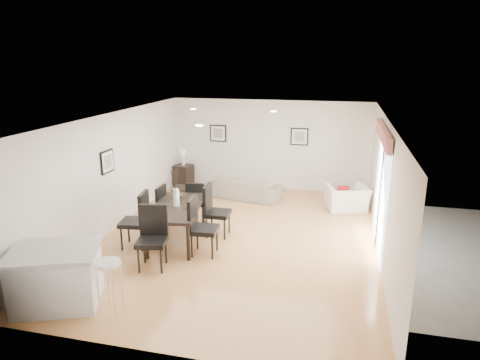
% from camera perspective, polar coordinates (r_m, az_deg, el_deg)
% --- Properties ---
extents(ground, '(8.00, 8.00, 0.00)m').
position_cam_1_polar(ground, '(9.65, -0.28, -7.80)').
color(ground, tan).
rests_on(ground, ground).
extents(wall_back, '(6.00, 0.04, 2.70)m').
position_cam_1_polar(wall_back, '(13.00, 3.93, 4.67)').
color(wall_back, silver).
rests_on(wall_back, ground).
extents(wall_front, '(6.00, 0.04, 2.70)m').
position_cam_1_polar(wall_front, '(5.64, -10.20, -11.07)').
color(wall_front, silver).
rests_on(wall_front, ground).
extents(wall_left, '(0.04, 8.00, 2.70)m').
position_cam_1_polar(wall_left, '(10.30, -16.73, 1.01)').
color(wall_left, silver).
rests_on(wall_left, ground).
extents(wall_right, '(0.04, 8.00, 2.70)m').
position_cam_1_polar(wall_right, '(8.99, 18.64, -1.31)').
color(wall_right, silver).
rests_on(wall_right, ground).
extents(ceiling, '(6.00, 8.00, 0.02)m').
position_cam_1_polar(ceiling, '(8.91, -0.30, 8.30)').
color(ceiling, white).
rests_on(ceiling, wall_back).
extents(sofa, '(2.19, 1.20, 0.60)m').
position_cam_1_polar(sofa, '(12.27, 0.57, -1.02)').
color(sofa, gray).
rests_on(sofa, ground).
extents(armchair, '(1.26, 1.18, 0.68)m').
position_cam_1_polar(armchair, '(11.59, 14.01, -2.36)').
color(armchair, white).
rests_on(armchair, ground).
extents(dining_table, '(1.26, 2.07, 0.81)m').
position_cam_1_polar(dining_table, '(9.36, -8.43, -3.94)').
color(dining_table, black).
rests_on(dining_table, ground).
extents(dining_chair_wnear, '(0.62, 0.62, 1.22)m').
position_cam_1_polar(dining_chair_wnear, '(9.25, -13.40, -4.79)').
color(dining_chair_wnear, black).
rests_on(dining_chair_wnear, ground).
extents(dining_chair_wfar, '(0.49, 0.49, 1.07)m').
position_cam_1_polar(dining_chair_wfar, '(10.09, -11.01, -3.37)').
color(dining_chair_wfar, black).
rests_on(dining_chair_wfar, ground).
extents(dining_chair_enear, '(0.57, 0.57, 1.20)m').
position_cam_1_polar(dining_chair_enear, '(8.73, -5.47, -5.76)').
color(dining_chair_enear, black).
rests_on(dining_chair_enear, ground).
extents(dining_chair_efar, '(0.54, 0.54, 1.18)m').
position_cam_1_polar(dining_chair_efar, '(9.60, -3.58, -3.71)').
color(dining_chair_efar, black).
rests_on(dining_chair_efar, ground).
extents(dining_chair_head, '(0.64, 0.64, 1.21)m').
position_cam_1_polar(dining_chair_head, '(8.37, -11.58, -6.95)').
color(dining_chair_head, black).
rests_on(dining_chair_head, ground).
extents(dining_chair_foot, '(0.52, 0.52, 1.01)m').
position_cam_1_polar(dining_chair_foot, '(10.48, -5.89, -2.61)').
color(dining_chair_foot, black).
rests_on(dining_chair_foot, ground).
extents(vase, '(0.88, 1.44, 0.81)m').
position_cam_1_polar(vase, '(9.22, -8.54, -1.35)').
color(vase, white).
rests_on(vase, dining_table).
extents(coffee_table, '(0.98, 0.66, 0.37)m').
position_cam_1_polar(coffee_table, '(12.20, -6.67, -1.82)').
color(coffee_table, black).
rests_on(coffee_table, ground).
extents(side_table, '(0.59, 0.59, 0.65)m').
position_cam_1_polar(side_table, '(13.59, -7.50, 0.64)').
color(side_table, black).
rests_on(side_table, ground).
extents(table_lamp, '(0.25, 0.25, 0.49)m').
position_cam_1_polar(table_lamp, '(13.44, -7.60, 3.28)').
color(table_lamp, white).
rests_on(table_lamp, side_table).
extents(cushion, '(0.31, 0.16, 0.30)m').
position_cam_1_polar(cushion, '(11.44, 13.59, -1.54)').
color(cushion, '#A51815').
rests_on(cushion, armchair).
extents(kitchen_island, '(1.67, 1.48, 0.96)m').
position_cam_1_polar(kitchen_island, '(7.68, -23.26, -11.74)').
color(kitchen_island, silver).
rests_on(kitchen_island, ground).
extents(bar_stool, '(0.40, 0.40, 0.87)m').
position_cam_1_polar(bar_stool, '(7.06, -17.14, -11.24)').
color(bar_stool, silver).
rests_on(bar_stool, ground).
extents(framed_print_back_left, '(0.52, 0.04, 0.52)m').
position_cam_1_polar(framed_print_back_left, '(13.27, -2.93, 6.24)').
color(framed_print_back_left, black).
rests_on(framed_print_back_left, wall_back).
extents(framed_print_back_right, '(0.52, 0.04, 0.52)m').
position_cam_1_polar(framed_print_back_right, '(12.80, 7.93, 5.74)').
color(framed_print_back_right, black).
rests_on(framed_print_back_right, wall_back).
extents(framed_print_left_wall, '(0.04, 0.52, 0.52)m').
position_cam_1_polar(framed_print_left_wall, '(10.04, -17.28, 2.36)').
color(framed_print_left_wall, black).
rests_on(framed_print_left_wall, wall_left).
extents(sliding_door, '(0.12, 2.70, 2.57)m').
position_cam_1_polar(sliding_door, '(9.19, 18.39, 1.13)').
color(sliding_door, white).
rests_on(sliding_door, wall_right).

